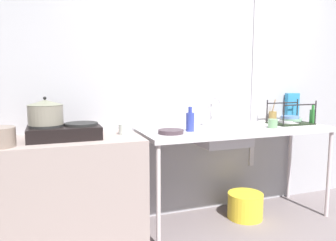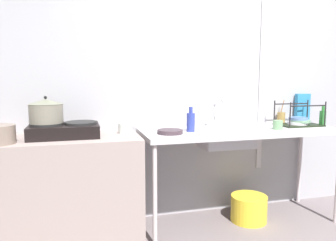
# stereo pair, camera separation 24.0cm
# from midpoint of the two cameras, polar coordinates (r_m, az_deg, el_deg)

# --- Properties ---
(wall_back) EXTENTS (4.99, 0.10, 2.66)m
(wall_back) POSITION_cam_midpoint_polar(r_m,az_deg,el_deg) (3.27, 10.31, 7.50)
(wall_back) COLOR #9D9CA1
(wall_back) RESTS_ON ground
(wall_metal_strip) EXTENTS (0.05, 0.01, 2.13)m
(wall_metal_strip) POSITION_cam_midpoint_polar(r_m,az_deg,el_deg) (3.46, 18.01, 9.46)
(wall_metal_strip) COLOR #BAB4B9
(counter_concrete) EXTENTS (1.22, 0.62, 0.87)m
(counter_concrete) POSITION_cam_midpoint_polar(r_m,az_deg,el_deg) (2.75, -15.47, -11.74)
(counter_concrete) COLOR gray
(counter_concrete) RESTS_ON ground
(counter_sink) EXTENTS (1.78, 0.62, 0.87)m
(counter_sink) POSITION_cam_midpoint_polar(r_m,az_deg,el_deg) (3.05, 14.65, -2.53)
(counter_sink) COLOR #BAB4B9
(counter_sink) RESTS_ON ground
(stove) EXTENTS (0.53, 0.35, 0.11)m
(stove) POSITION_cam_midpoint_polar(r_m,az_deg,el_deg) (2.63, -15.13, -1.61)
(stove) COLOR black
(stove) RESTS_ON counter_concrete
(pot_on_left_burner) EXTENTS (0.25, 0.25, 0.21)m
(pot_on_left_burner) POSITION_cam_midpoint_polar(r_m,az_deg,el_deg) (2.61, -18.01, 1.58)
(pot_on_left_burner) COLOR slate
(pot_on_left_burner) RESTS_ON stove
(percolator) EXTENTS (0.10, 0.10, 0.15)m
(percolator) POSITION_cam_midpoint_polar(r_m,az_deg,el_deg) (2.70, -5.03, -0.73)
(percolator) COLOR silver
(percolator) RESTS_ON counter_concrete
(sink_basin) EXTENTS (0.44, 0.32, 0.14)m
(sink_basin) POSITION_cam_midpoint_polar(r_m,az_deg,el_deg) (2.93, 12.24, -3.09)
(sink_basin) COLOR #BAB4B9
(sink_basin) RESTS_ON counter_sink
(faucet) EXTENTS (0.14, 0.08, 0.29)m
(faucet) POSITION_cam_midpoint_polar(r_m,az_deg,el_deg) (3.01, 10.76, 2.32)
(faucet) COLOR #BAB4B9
(faucet) RESTS_ON counter_sink
(frying_pan) EXTENTS (0.21, 0.21, 0.03)m
(frying_pan) POSITION_cam_midpoint_polar(r_m,az_deg,el_deg) (2.69, 2.92, -1.96)
(frying_pan) COLOR #3A2D34
(frying_pan) RESTS_ON counter_sink
(dish_rack) EXTENTS (0.40, 0.27, 0.24)m
(dish_rack) POSITION_cam_midpoint_polar(r_m,az_deg,el_deg) (3.43, 23.65, -0.17)
(dish_rack) COLOR black
(dish_rack) RESTS_ON counter_sink
(cup_by_rack) EXTENTS (0.09, 0.09, 0.08)m
(cup_by_rack) POSITION_cam_midpoint_polar(r_m,az_deg,el_deg) (3.10, 20.66, -0.73)
(cup_by_rack) COLOR #699566
(cup_by_rack) RESTS_ON counter_sink
(small_bowl_on_drainboard) EXTENTS (0.15, 0.15, 0.04)m
(small_bowl_on_drainboard) POSITION_cam_midpoint_polar(r_m,az_deg,el_deg) (3.12, 16.89, -0.95)
(small_bowl_on_drainboard) COLOR white
(small_bowl_on_drainboard) RESTS_ON counter_sink
(bottle_by_sink) EXTENTS (0.07, 0.07, 0.21)m
(bottle_by_sink) POSITION_cam_midpoint_polar(r_m,az_deg,el_deg) (2.80, 6.42, -0.20)
(bottle_by_sink) COLOR navy
(bottle_by_sink) RESTS_ON counter_sink
(bottle_by_rack) EXTENTS (0.06, 0.06, 0.20)m
(bottle_by_rack) POSITION_cam_midpoint_polar(r_m,az_deg,el_deg) (3.52, 27.09, 0.45)
(bottle_by_rack) COLOR #2D7330
(bottle_by_rack) RESTS_ON counter_sink
(cereal_box) EXTENTS (0.15, 0.06, 0.29)m
(cereal_box) POSITION_cam_midpoint_polar(r_m,az_deg,el_deg) (3.71, 24.04, 2.01)
(cereal_box) COLOR teal
(cereal_box) RESTS_ON counter_sink
(utensil_jar) EXTENTS (0.08, 0.08, 0.23)m
(utensil_jar) POSITION_cam_midpoint_polar(r_m,az_deg,el_deg) (3.55, 20.93, 0.49)
(utensil_jar) COLOR olive
(utensil_jar) RESTS_ON counter_sink
(bucket_on_floor) EXTENTS (0.33, 0.33, 0.24)m
(bucket_on_floor) POSITION_cam_midpoint_polar(r_m,az_deg,el_deg) (3.26, 16.01, -14.49)
(bucket_on_floor) COLOR yellow
(bucket_on_floor) RESTS_ON ground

